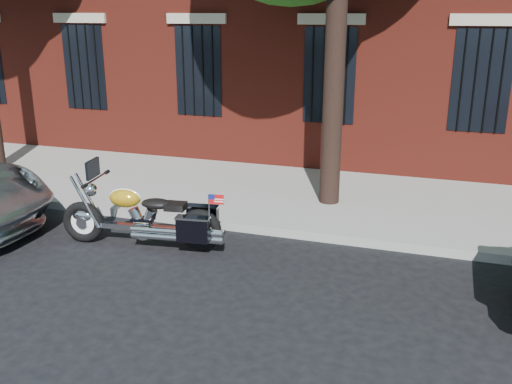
% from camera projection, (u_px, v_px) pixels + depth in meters
% --- Properties ---
extents(ground, '(120.00, 120.00, 0.00)m').
position_uv_depth(ground, '(254.00, 270.00, 8.09)').
color(ground, black).
rests_on(ground, ground).
extents(curb, '(40.00, 0.16, 0.15)m').
position_uv_depth(curb, '(280.00, 231.00, 9.32)').
color(curb, gray).
rests_on(curb, ground).
extents(sidewalk, '(40.00, 3.60, 0.15)m').
position_uv_depth(sidewalk, '(307.00, 197.00, 11.02)').
color(sidewalk, gray).
rests_on(sidewalk, ground).
extents(motorcycle, '(2.72, 0.97, 1.36)m').
position_uv_depth(motorcycle, '(148.00, 219.00, 8.73)').
color(motorcycle, black).
rests_on(motorcycle, ground).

